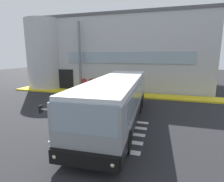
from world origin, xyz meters
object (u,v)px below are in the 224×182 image
Objects in this scene: passenger_by_doorway at (92,84)px; safety_bollard_yellow at (104,92)px; bus_main_foreground at (117,101)px; passenger_near_column at (84,83)px; passenger_at_curb_edge at (98,84)px; entry_support_column at (80,57)px.

passenger_by_doorway is 1.96m from safety_bollard_yellow.
bus_main_foreground is 6.54× the size of passenger_by_doorway.
bus_main_foreground is 6.54× the size of passenger_near_column.
passenger_near_column is (-5.57, 7.21, -0.25)m from bus_main_foreground.
passenger_by_doorway is (-4.66, 7.10, -0.25)m from bus_main_foreground.
passenger_at_curb_edge is at bearing -0.58° from passenger_near_column.
passenger_by_doorway is at bearing 153.09° from safety_bollard_yellow.
safety_bollard_yellow is (2.58, -0.95, -0.63)m from passenger_near_column.
safety_bollard_yellow is at bearing -44.45° from passenger_at_curb_edge.
safety_bollard_yellow is (0.95, -0.93, -0.66)m from passenger_at_curb_edge.
passenger_by_doorway is at bearing -6.70° from passenger_near_column.
passenger_by_doorway is 1.00× the size of passenger_at_curb_edge.
entry_support_column is 3.02m from passenger_near_column.
entry_support_column is at bearing 128.35° from bus_main_foreground.
passenger_at_curb_edge is 1.49m from safety_bollard_yellow.
bus_main_foreground reaches higher than passenger_by_doorway.
passenger_by_doorway is 1.86× the size of safety_bollard_yellow.
passenger_at_curb_edge is at bearing -19.67° from entry_support_column.
bus_main_foreground is at bearing -51.65° from entry_support_column.
passenger_near_column is at bearing 159.76° from safety_bollard_yellow.
entry_support_column reaches higher than safety_bollard_yellow.
entry_support_column is 4.44× the size of passenger_at_curb_edge.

